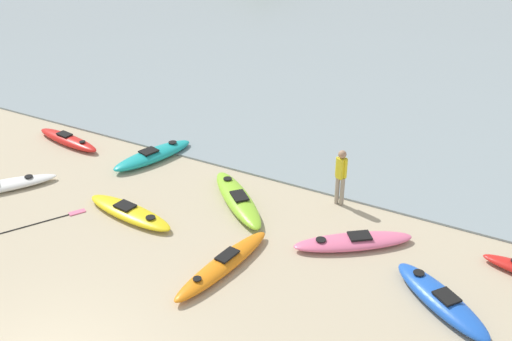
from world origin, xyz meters
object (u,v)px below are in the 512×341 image
kayak_on_sand_1 (441,300)px  loose_paddle (33,224)px  kayak_on_sand_5 (129,212)px  kayak_on_sand_7 (153,155)px  kayak_on_sand_4 (353,242)px  person_near_waterline (341,174)px  kayak_on_sand_3 (223,264)px  kayak_on_sand_0 (68,140)px  kayak_on_sand_2 (238,199)px

kayak_on_sand_1 → loose_paddle: (-10.20, -1.98, -0.16)m
kayak_on_sand_5 → kayak_on_sand_7: 3.38m
kayak_on_sand_4 → person_near_waterline: 2.21m
kayak_on_sand_3 → kayak_on_sand_7: kayak_on_sand_7 is taller
kayak_on_sand_0 → person_near_waterline: person_near_waterline is taller
kayak_on_sand_1 → person_near_waterline: (-3.55, 2.96, 0.77)m
kayak_on_sand_2 → kayak_on_sand_4: bearing=-5.6°
kayak_on_sand_0 → loose_paddle: (2.84, -4.16, -0.13)m
kayak_on_sand_3 → kayak_on_sand_5: 3.54m
kayak_on_sand_4 → loose_paddle: bearing=-157.6°
loose_paddle → kayak_on_sand_0: bearing=124.4°
kayak_on_sand_3 → kayak_on_sand_4: (2.33, 2.39, -0.01)m
kayak_on_sand_0 → loose_paddle: size_ratio=1.17×
kayak_on_sand_0 → kayak_on_sand_5: kayak_on_sand_0 is taller
kayak_on_sand_2 → kayak_on_sand_7: bearing=164.4°
kayak_on_sand_1 → person_near_waterline: 4.68m
kayak_on_sand_2 → kayak_on_sand_5: size_ratio=0.98×
kayak_on_sand_3 → loose_paddle: 5.47m
kayak_on_sand_2 → kayak_on_sand_3: kayak_on_sand_2 is taller
kayak_on_sand_0 → kayak_on_sand_5: 5.46m
kayak_on_sand_1 → loose_paddle: size_ratio=1.08×
kayak_on_sand_4 → kayak_on_sand_2: bearing=174.4°
kayak_on_sand_3 → kayak_on_sand_4: size_ratio=1.18×
loose_paddle → kayak_on_sand_1: bearing=11.0°
kayak_on_sand_0 → person_near_waterline: size_ratio=1.77×
kayak_on_sand_4 → loose_paddle: size_ratio=1.14×
kayak_on_sand_5 → kayak_on_sand_1: bearing=2.8°
kayak_on_sand_0 → kayak_on_sand_4: size_ratio=1.03×
kayak_on_sand_7 → loose_paddle: bearing=-95.3°
kayak_on_sand_0 → loose_paddle: bearing=-55.6°
kayak_on_sand_1 → kayak_on_sand_7: kayak_on_sand_1 is taller
kayak_on_sand_3 → loose_paddle: (-5.41, -0.80, -0.14)m
kayak_on_sand_2 → person_near_waterline: (2.46, 1.40, 0.78)m
loose_paddle → person_near_waterline: bearing=36.6°
kayak_on_sand_5 → kayak_on_sand_4: bearing=15.7°
kayak_on_sand_0 → kayak_on_sand_2: kayak_on_sand_2 is taller
kayak_on_sand_3 → kayak_on_sand_5: (-3.45, 0.77, -0.02)m
kayak_on_sand_3 → loose_paddle: bearing=-171.6°
kayak_on_sand_3 → kayak_on_sand_5: bearing=167.4°
kayak_on_sand_5 → kayak_on_sand_7: (-1.53, 3.01, 0.04)m
kayak_on_sand_0 → loose_paddle: kayak_on_sand_0 is taller
kayak_on_sand_5 → person_near_waterline: size_ratio=1.82×
kayak_on_sand_1 → kayak_on_sand_2: (-6.01, 1.55, -0.01)m
kayak_on_sand_7 → kayak_on_sand_2: bearing=-15.6°
kayak_on_sand_1 → kayak_on_sand_2: size_ratio=0.92×
kayak_on_sand_4 → person_near_waterline: size_ratio=1.72×
person_near_waterline → loose_paddle: 8.33m
kayak_on_sand_4 → loose_paddle: kayak_on_sand_4 is taller
person_near_waterline → kayak_on_sand_4: bearing=-58.0°
kayak_on_sand_1 → person_near_waterline: bearing=140.2°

